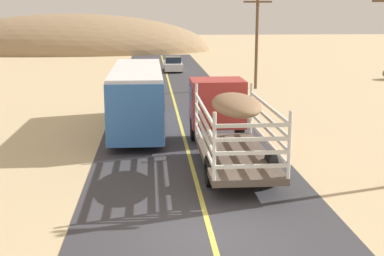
{
  "coord_description": "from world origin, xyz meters",
  "views": [
    {
      "loc": [
        -1.6,
        -13.17,
        6.08
      ],
      "look_at": [
        0.0,
        6.62,
        1.57
      ],
      "focal_mm": 48.56,
      "sensor_mm": 36.0,
      "label": 1
    }
  ],
  "objects_px": {
    "power_pole_mid": "(257,38)",
    "car_far": "(173,64)",
    "bus": "(137,97)",
    "livestock_truck": "(224,112)"
  },
  "relations": [
    {
      "from": "power_pole_mid",
      "to": "car_far",
      "type": "bearing_deg",
      "value": 115.48
    },
    {
      "from": "car_far",
      "to": "power_pole_mid",
      "type": "xyz_separation_m",
      "value": [
        6.0,
        -12.58,
        3.25
      ]
    },
    {
      "from": "car_far",
      "to": "power_pole_mid",
      "type": "relative_size",
      "value": 0.6
    },
    {
      "from": "bus",
      "to": "power_pole_mid",
      "type": "relative_size",
      "value": 1.37
    },
    {
      "from": "livestock_truck",
      "to": "power_pole_mid",
      "type": "bearing_deg",
      "value": 74.34
    },
    {
      "from": "bus",
      "to": "livestock_truck",
      "type": "bearing_deg",
      "value": -50.45
    },
    {
      "from": "bus",
      "to": "power_pole_mid",
      "type": "xyz_separation_m",
      "value": [
        9.03,
        13.95,
        2.2
      ]
    },
    {
      "from": "bus",
      "to": "car_far",
      "type": "relative_size",
      "value": 2.27
    },
    {
      "from": "power_pole_mid",
      "to": "livestock_truck",
      "type": "bearing_deg",
      "value": -105.66
    },
    {
      "from": "livestock_truck",
      "to": "power_pole_mid",
      "type": "relative_size",
      "value": 1.32
    }
  ]
}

